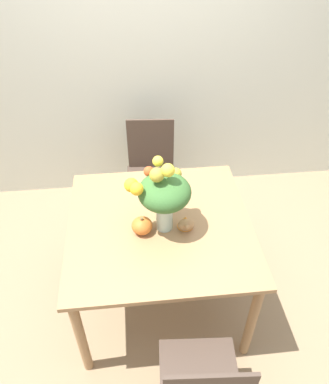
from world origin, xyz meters
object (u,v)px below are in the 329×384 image
at_px(flower_vase, 163,194).
at_px(turkey_figurine, 186,223).
at_px(pumpkin, 142,226).
at_px(dining_chair_near_window, 151,172).

xyz_separation_m(flower_vase, turkey_figurine, (0.14, -0.02, -0.23)).
bearing_deg(pumpkin, turkey_figurine, 1.02).
xyz_separation_m(pumpkin, dining_chair_near_window, (0.12, 0.98, -0.35)).
bearing_deg(flower_vase, turkey_figurine, -9.56).
distance_m(pumpkin, turkey_figurine, 0.27).
bearing_deg(turkey_figurine, pumpkin, -178.98).
relative_size(pumpkin, turkey_figurine, 0.95).
bearing_deg(turkey_figurine, dining_chair_near_window, 98.66).
distance_m(flower_vase, turkey_figurine, 0.27).
height_order(flower_vase, pumpkin, flower_vase).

